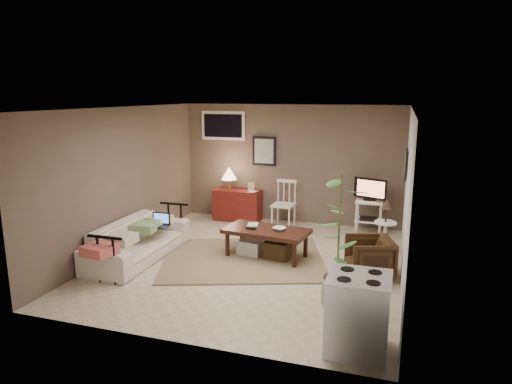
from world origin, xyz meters
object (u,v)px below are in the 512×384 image
(spindle_chair, at_px, (284,205))
(armchair, at_px, (370,255))
(tv_stand, at_px, (369,204))
(potted_plant, at_px, (339,235))
(red_console, at_px, (237,202))
(sofa, at_px, (138,234))
(coffee_table, at_px, (266,241))
(stove, at_px, (358,313))
(side_table, at_px, (386,221))

(spindle_chair, bearing_deg, armchair, -49.29)
(tv_stand, distance_m, potted_plant, 3.21)
(red_console, relative_size, spindle_chair, 1.22)
(red_console, xyz_separation_m, potted_plant, (2.55, -3.29, 0.52))
(spindle_chair, bearing_deg, sofa, -125.44)
(red_console, relative_size, potted_plant, 0.66)
(sofa, bearing_deg, tv_stand, -53.66)
(coffee_table, bearing_deg, sofa, -161.24)
(coffee_table, bearing_deg, potted_plant, -44.93)
(red_console, bearing_deg, potted_plant, -52.24)
(coffee_table, distance_m, spindle_chair, 1.84)
(sofa, xyz_separation_m, stove, (3.62, -1.68, 0.01))
(armchair, distance_m, potted_plant, 1.23)
(coffee_table, xyz_separation_m, red_console, (-1.22, 1.96, 0.11))
(coffee_table, xyz_separation_m, stove, (1.68, -2.34, 0.13))
(spindle_chair, height_order, tv_stand, tv_stand)
(stove, bearing_deg, potted_plant, 108.95)
(potted_plant, bearing_deg, tv_stand, 87.23)
(armchair, bearing_deg, red_console, -146.21)
(side_table, height_order, stove, side_table)
(side_table, distance_m, potted_plant, 2.08)
(red_console, distance_m, potted_plant, 4.19)
(sofa, xyz_separation_m, spindle_chair, (1.77, 2.49, 0.03))
(coffee_table, distance_m, tv_stand, 2.40)
(coffee_table, distance_m, potted_plant, 1.98)
(red_console, height_order, spindle_chair, red_console)
(sofa, distance_m, side_table, 4.00)
(armchair, bearing_deg, potted_plant, -35.46)
(potted_plant, bearing_deg, coffee_table, 135.07)
(armchair, bearing_deg, side_table, 151.80)
(red_console, distance_m, tv_stand, 2.71)
(sofa, distance_m, spindle_chair, 3.05)
(sofa, bearing_deg, armchair, -84.17)
(spindle_chair, relative_size, stove, 1.11)
(red_console, height_order, potted_plant, potted_plant)
(spindle_chair, distance_m, tv_stand, 1.66)
(armchair, bearing_deg, spindle_chair, -157.34)
(potted_plant, distance_m, stove, 1.18)
(coffee_table, bearing_deg, stove, -54.37)
(tv_stand, height_order, potted_plant, potted_plant)
(tv_stand, bearing_deg, red_console, 177.81)
(coffee_table, distance_m, armchair, 1.68)
(side_table, height_order, armchair, side_table)
(coffee_table, xyz_separation_m, potted_plant, (1.33, -1.33, 0.62))
(tv_stand, bearing_deg, coffee_table, -128.55)
(tv_stand, relative_size, armchair, 1.66)
(red_console, distance_m, armchair, 3.65)
(side_table, relative_size, armchair, 1.49)
(sofa, bearing_deg, red_console, -15.41)
(side_table, bearing_deg, stove, -92.82)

